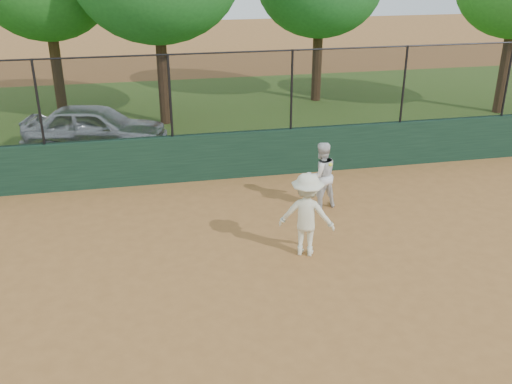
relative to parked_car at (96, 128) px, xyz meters
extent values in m
plane|color=#9F6633|center=(2.52, -8.81, -0.69)|extent=(80.00, 80.00, 0.00)
cube|color=#183424|center=(2.52, -2.81, -0.09)|extent=(26.00, 0.20, 1.20)
cube|color=#35551A|center=(2.52, 3.19, -0.69)|extent=(36.00, 12.00, 0.01)
imported|color=#B8BCC3|center=(0.00, 0.00, 0.00)|extent=(4.32, 2.50, 1.38)
imported|color=silver|center=(5.15, -5.00, 0.08)|extent=(0.84, 0.70, 1.54)
imported|color=beige|center=(4.21, -7.03, 0.14)|extent=(1.23, 0.99, 1.65)
sphere|color=#EBF636|center=(4.54, -7.28, 1.22)|extent=(0.07, 0.07, 0.07)
cube|color=black|center=(2.52, -2.81, 1.51)|extent=(26.00, 0.02, 2.00)
cylinder|color=black|center=(2.52, -2.81, 2.49)|extent=(26.00, 0.04, 0.04)
cylinder|color=black|center=(-0.98, -2.81, 1.51)|extent=(0.06, 0.06, 2.00)
cylinder|color=black|center=(2.02, -2.81, 1.51)|extent=(0.06, 0.06, 2.00)
cylinder|color=black|center=(5.02, -2.81, 1.51)|extent=(0.06, 0.06, 2.00)
cylinder|color=black|center=(8.02, -2.81, 1.51)|extent=(0.06, 0.06, 2.00)
cylinder|color=black|center=(11.02, -2.81, 1.51)|extent=(0.06, 0.06, 2.00)
cylinder|color=#472E18|center=(-1.36, 4.07, 0.69)|extent=(0.36, 0.36, 2.77)
cylinder|color=#442A18|center=(2.11, 2.48, 0.73)|extent=(0.36, 0.36, 2.84)
cylinder|color=#422816|center=(7.99, 4.46, 0.59)|extent=(0.36, 0.36, 2.56)
cylinder|color=#4D301B|center=(13.87, 1.44, 0.69)|extent=(0.36, 0.36, 2.76)
camera|label=1|loc=(1.29, -16.33, 4.80)|focal=40.00mm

